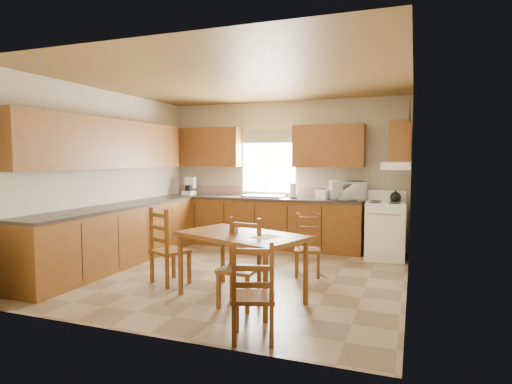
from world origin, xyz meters
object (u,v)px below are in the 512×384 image
(stove, at_px, (385,231))
(microwave, at_px, (347,191))
(dining_table, at_px, (241,267))
(chair_far_right, at_px, (239,264))
(chair_near_left, at_px, (170,246))
(chair_near_right, at_px, (254,290))
(chair_far_left, at_px, (308,246))

(stove, bearing_deg, microwave, 154.18)
(dining_table, bearing_deg, chair_far_right, -52.22)
(stove, bearing_deg, chair_far_right, -118.79)
(chair_far_right, bearing_deg, chair_near_left, 159.82)
(chair_near_left, bearing_deg, chair_near_right, 166.80)
(chair_far_left, bearing_deg, stove, 44.50)
(microwave, distance_m, chair_far_left, 1.84)
(chair_far_left, bearing_deg, chair_near_right, -101.31)
(microwave, distance_m, dining_table, 3.13)
(chair_near_right, bearing_deg, chair_far_right, -77.25)
(stove, relative_size, microwave, 1.68)
(chair_near_left, distance_m, chair_far_left, 1.88)
(dining_table, relative_size, chair_far_right, 1.50)
(microwave, height_order, chair_near_left, microwave)
(chair_near_right, relative_size, chair_far_left, 1.08)
(chair_far_left, bearing_deg, microwave, 67.93)
(stove, height_order, dining_table, stove)
(microwave, bearing_deg, stove, -39.24)
(microwave, relative_size, chair_far_right, 0.57)
(chair_near_left, bearing_deg, microwave, -100.87)
(dining_table, height_order, chair_far_right, chair_far_right)
(chair_near_left, bearing_deg, chair_far_left, -124.26)
(stove, xyz_separation_m, dining_table, (-1.42, -2.69, -0.07))
(microwave, height_order, dining_table, microwave)
(microwave, bearing_deg, chair_near_right, -110.87)
(microwave, xyz_separation_m, chair_near_left, (-1.90, -2.67, -0.59))
(chair_near_left, distance_m, chair_near_right, 2.08)
(microwave, bearing_deg, dining_table, -122.01)
(dining_table, height_order, chair_near_left, chair_near_left)
(stove, bearing_deg, dining_table, -121.72)
(stove, distance_m, microwave, 0.94)
(stove, xyz_separation_m, microwave, (-0.65, 0.26, 0.63))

